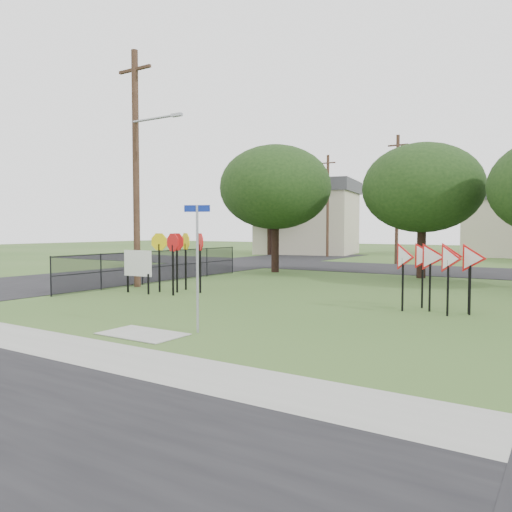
{
  "coord_description": "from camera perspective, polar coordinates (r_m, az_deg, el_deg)",
  "views": [
    {
      "loc": [
        8.53,
        -10.75,
        2.49
      ],
      "look_at": [
        -0.27,
        3.0,
        1.6
      ],
      "focal_mm": 35.0,
      "sensor_mm": 36.0,
      "label": 1
    }
  ],
  "objects": [
    {
      "name": "ground",
      "position": [
        13.95,
        -5.76,
        -7.18
      ],
      "size": [
        140.0,
        140.0,
        0.0
      ],
      "primitive_type": "plane",
      "color": "#30511E"
    },
    {
      "name": "sidewalk",
      "position": [
        11.04,
        -19.63,
        -10.05
      ],
      "size": [
        30.0,
        1.6,
        0.02
      ],
      "primitive_type": "cube",
      "color": "gray",
      "rests_on": "ground"
    },
    {
      "name": "planting_strip",
      "position": [
        10.37,
        -24.98,
        -11.02
      ],
      "size": [
        30.0,
        0.8,
        0.02
      ],
      "primitive_type": "cube",
      "color": "#30511E",
      "rests_on": "ground"
    },
    {
      "name": "street_left",
      "position": [
        29.29,
        -12.04,
        -1.81
      ],
      "size": [
        8.0,
        50.0,
        0.02
      ],
      "primitive_type": "cube",
      "color": "black",
      "rests_on": "ground"
    },
    {
      "name": "street_far",
      "position": [
        32.01,
        17.06,
        -1.46
      ],
      "size": [
        60.0,
        8.0,
        0.02
      ],
      "primitive_type": "cube",
      "color": "black",
      "rests_on": "ground"
    },
    {
      "name": "curb_pad",
      "position": [
        12.19,
        -12.86,
        -8.7
      ],
      "size": [
        2.0,
        1.2,
        0.02
      ],
      "primitive_type": "cube",
      "color": "gray",
      "rests_on": "ground"
    },
    {
      "name": "street_name_sign",
      "position": [
        11.98,
        -6.72,
        -0.45
      ],
      "size": [
        0.59,
        0.27,
        3.06
      ],
      "color": "#989AA0",
      "rests_on": "ground"
    },
    {
      "name": "stop_sign_cluster",
      "position": [
        19.66,
        -8.8,
        0.93
      ],
      "size": [
        2.18,
        1.86,
        2.35
      ],
      "color": "black",
      "rests_on": "ground"
    },
    {
      "name": "yield_sign_cluster",
      "position": [
        15.84,
        20.43,
        -0.42
      ],
      "size": [
        2.7,
        1.76,
        2.11
      ],
      "color": "black",
      "rests_on": "ground"
    },
    {
      "name": "info_board",
      "position": [
        19.75,
        -13.37,
        -1.0
      ],
      "size": [
        1.33,
        0.14,
        1.67
      ],
      "color": "black",
      "rests_on": "ground"
    },
    {
      "name": "utility_pole_main",
      "position": [
        22.1,
        -13.45,
        10.11
      ],
      "size": [
        3.55,
        0.33,
        10.0
      ],
      "color": "#4B3222",
      "rests_on": "ground"
    },
    {
      "name": "far_pole_a",
      "position": [
        36.37,
        15.83,
        6.33
      ],
      "size": [
        1.4,
        0.24,
        9.0
      ],
      "color": "#4B3222",
      "rests_on": "ground"
    },
    {
      "name": "far_pole_c",
      "position": [
        44.82,
        8.19,
        5.79
      ],
      "size": [
        1.4,
        0.24,
        9.0
      ],
      "color": "#4B3222",
      "rests_on": "ground"
    },
    {
      "name": "fence_run",
      "position": [
        23.5,
        -10.85,
        -1.1
      ],
      "size": [
        0.05,
        11.55,
        1.5
      ],
      "color": "black",
      "rests_on": "ground"
    },
    {
      "name": "house_left",
      "position": [
        50.12,
        5.91,
        4.43
      ],
      "size": [
        10.58,
        8.88,
        7.2
      ],
      "color": "beige",
      "rests_on": "ground"
    },
    {
      "name": "tree_near_left",
      "position": [
        28.8,
        2.21,
        7.83
      ],
      "size": [
        6.4,
        6.4,
        7.27
      ],
      "color": "black",
      "rests_on": "ground"
    },
    {
      "name": "tree_near_mid",
      "position": [
        26.65,
        18.49,
        7.37
      ],
      "size": [
        6.0,
        6.0,
        6.8
      ],
      "color": "black",
      "rests_on": "ground"
    },
    {
      "name": "tree_far_left",
      "position": [
        47.64,
        1.57,
        6.34
      ],
      "size": [
        6.8,
        6.8,
        7.73
      ],
      "color": "black",
      "rests_on": "ground"
    }
  ]
}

